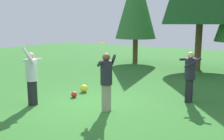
% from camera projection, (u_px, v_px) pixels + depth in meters
% --- Properties ---
extents(ground_plane, '(40.00, 40.00, 0.00)m').
position_uv_depth(ground_plane, '(92.00, 105.00, 8.13)').
color(ground_plane, '#2D6B28').
extents(person_thrower, '(0.67, 0.67, 1.83)m').
position_uv_depth(person_thrower, '(31.00, 74.00, 7.96)').
color(person_thrower, black).
rests_on(person_thrower, ground_plane).
extents(person_catcher, '(0.73, 0.72, 1.64)m').
position_uv_depth(person_catcher, '(190.00, 73.00, 8.28)').
color(person_catcher, black).
rests_on(person_catcher, ground_plane).
extents(person_bystander, '(0.73, 0.74, 1.69)m').
position_uv_depth(person_bystander, '(106.00, 77.00, 7.41)').
color(person_bystander, gray).
rests_on(person_bystander, ground_plane).
extents(frisbee, '(0.29, 0.29, 0.06)m').
position_uv_depth(frisbee, '(103.00, 43.00, 7.92)').
color(frisbee, yellow).
extents(ball_red, '(0.20, 0.20, 0.20)m').
position_uv_depth(ball_red, '(74.00, 94.00, 8.98)').
color(ball_red, red).
rests_on(ball_red, ground_plane).
extents(ball_yellow, '(0.28, 0.28, 0.28)m').
position_uv_depth(ball_yellow, '(84.00, 88.00, 9.66)').
color(ball_yellow, yellow).
rests_on(ball_yellow, ground_plane).
extents(ball_blue, '(0.27, 0.27, 0.27)m').
position_uv_depth(ball_blue, '(189.00, 91.00, 9.32)').
color(ball_blue, blue).
rests_on(ball_blue, ground_plane).
extents(tree_left, '(2.57, 2.57, 6.15)m').
position_uv_depth(tree_left, '(136.00, 2.00, 16.24)').
color(tree_left, brown).
rests_on(tree_left, ground_plane).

